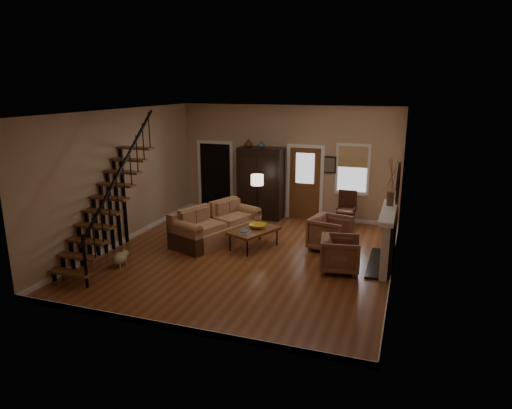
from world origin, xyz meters
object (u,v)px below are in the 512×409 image
(armoire, at_px, (261,183))
(armchair_right, at_px, (330,233))
(armchair_left, at_px, (340,254))
(floor_lamp, at_px, (257,201))
(side_chair, at_px, (346,210))
(sofa, at_px, (216,225))
(coffee_table, at_px, (254,239))

(armoire, distance_m, armchair_right, 3.27)
(armchair_left, bearing_deg, floor_lamp, 40.41)
(floor_lamp, relative_size, side_chair, 1.47)
(armoire, relative_size, side_chair, 2.06)
(sofa, height_order, coffee_table, sofa)
(armoire, relative_size, armchair_left, 2.54)
(armoire, xyz_separation_m, sofa, (-0.37, -2.43, -0.61))
(floor_lamp, bearing_deg, side_chair, 18.64)
(sofa, bearing_deg, armchair_left, 6.38)
(sofa, relative_size, armchair_left, 2.83)
(sofa, distance_m, coffee_table, 1.08)
(coffee_table, bearing_deg, sofa, 172.19)
(sofa, bearing_deg, coffee_table, 13.56)
(armchair_left, relative_size, floor_lamp, 0.55)
(coffee_table, xyz_separation_m, floor_lamp, (-0.46, 1.59, 0.51))
(armchair_right, bearing_deg, side_chair, 9.24)
(coffee_table, xyz_separation_m, armchair_right, (1.77, 0.50, 0.17))
(sofa, distance_m, side_chair, 3.67)
(armoire, relative_size, coffee_table, 1.72)
(sofa, height_order, side_chair, side_chair)
(sofa, height_order, armchair_right, sofa)
(armoire, bearing_deg, armchair_left, -48.85)
(coffee_table, distance_m, side_chair, 3.03)
(armchair_left, height_order, floor_lamp, floor_lamp)
(coffee_table, bearing_deg, armchair_left, -18.26)
(armchair_left, relative_size, side_chair, 0.81)
(sofa, distance_m, floor_lamp, 1.59)
(sofa, relative_size, armchair_right, 2.61)
(armoire, relative_size, sofa, 0.90)
(armchair_left, xyz_separation_m, armchair_right, (-0.43, 1.22, 0.03))
(coffee_table, distance_m, floor_lamp, 1.73)
(armchair_left, distance_m, side_chair, 3.12)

